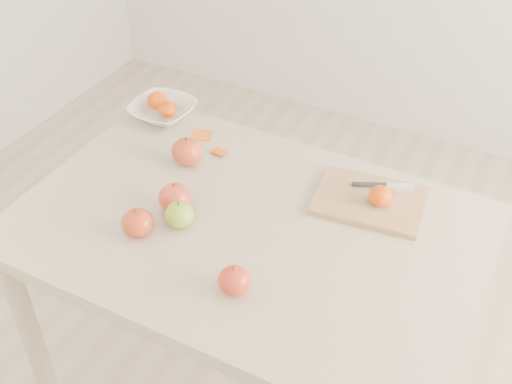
% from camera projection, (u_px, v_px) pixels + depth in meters
% --- Properties ---
extents(table, '(1.20, 0.80, 0.75)m').
position_uv_depth(table, '(247.00, 251.00, 1.73)').
color(table, beige).
rests_on(table, ground).
extents(cutting_board, '(0.31, 0.24, 0.02)m').
position_uv_depth(cutting_board, '(369.00, 201.00, 1.72)').
color(cutting_board, '#AB7E55').
rests_on(cutting_board, table).
extents(board_tangerine, '(0.06, 0.06, 0.05)m').
position_uv_depth(board_tangerine, '(381.00, 196.00, 1.68)').
color(board_tangerine, '#D35B07').
rests_on(board_tangerine, cutting_board).
extents(fruit_bowl, '(0.20, 0.20, 0.05)m').
position_uv_depth(fruit_bowl, '(163.00, 111.00, 2.05)').
color(fruit_bowl, white).
rests_on(fruit_bowl, table).
extents(bowl_tangerine_near, '(0.07, 0.07, 0.06)m').
position_uv_depth(bowl_tangerine_near, '(157.00, 100.00, 2.05)').
color(bowl_tangerine_near, '#E86208').
rests_on(bowl_tangerine_near, fruit_bowl).
extents(bowl_tangerine_far, '(0.06, 0.06, 0.05)m').
position_uv_depth(bowl_tangerine_far, '(167.00, 109.00, 2.01)').
color(bowl_tangerine_far, '#CD3E07').
rests_on(bowl_tangerine_far, fruit_bowl).
extents(orange_peel_a, '(0.07, 0.06, 0.01)m').
position_uv_depth(orange_peel_a, '(202.00, 136.00, 1.97)').
color(orange_peel_a, orange).
rests_on(orange_peel_a, table).
extents(orange_peel_b, '(0.05, 0.04, 0.01)m').
position_uv_depth(orange_peel_b, '(220.00, 153.00, 1.91)').
color(orange_peel_b, '#D6540F').
rests_on(orange_peel_b, table).
extents(paring_knife, '(0.16, 0.08, 0.01)m').
position_uv_depth(paring_knife, '(395.00, 187.00, 1.74)').
color(paring_knife, silver).
rests_on(paring_knife, cutting_board).
extents(apple_green, '(0.08, 0.08, 0.07)m').
position_uv_depth(apple_green, '(179.00, 215.00, 1.64)').
color(apple_green, '#629519').
rests_on(apple_green, table).
extents(apple_red_c, '(0.08, 0.08, 0.07)m').
position_uv_depth(apple_red_c, '(137.00, 223.00, 1.61)').
color(apple_red_c, maroon).
rests_on(apple_red_c, table).
extents(apple_red_e, '(0.08, 0.08, 0.07)m').
position_uv_depth(apple_red_e, '(234.00, 280.00, 1.46)').
color(apple_red_e, maroon).
rests_on(apple_red_e, table).
extents(apple_red_a, '(0.09, 0.09, 0.08)m').
position_uv_depth(apple_red_a, '(187.00, 152.00, 1.84)').
color(apple_red_a, '#8F0109').
rests_on(apple_red_a, table).
extents(apple_red_b, '(0.09, 0.09, 0.08)m').
position_uv_depth(apple_red_b, '(175.00, 198.00, 1.69)').
color(apple_red_b, maroon).
rests_on(apple_red_b, table).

